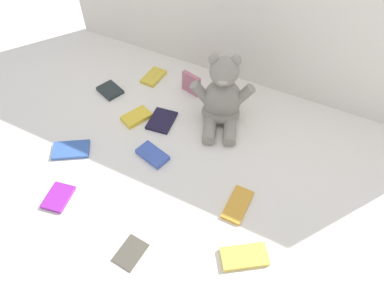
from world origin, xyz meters
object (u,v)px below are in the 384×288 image
at_px(book_case_2, 153,155).
at_px(book_case_7, 191,84).
at_px(book_case_0, 154,77).
at_px(book_case_5, 136,117).
at_px(teddy_bear, 222,98).
at_px(book_case_4, 131,252).
at_px(book_case_10, 71,150).
at_px(book_case_8, 244,256).
at_px(book_case_9, 58,197).
at_px(book_case_3, 238,205).
at_px(book_case_1, 162,121).
at_px(book_case_6, 110,90).

height_order(book_case_2, book_case_7, book_case_7).
xyz_separation_m(book_case_0, book_case_5, (0.07, -0.25, 0.00)).
bearing_deg(teddy_bear, book_case_0, 143.93).
height_order(book_case_2, book_case_4, book_case_2).
height_order(book_case_4, book_case_10, book_case_10).
xyz_separation_m(book_case_8, book_case_9, (-0.63, -0.09, -0.00)).
distance_m(teddy_bear, book_case_10, 0.60).
bearing_deg(book_case_3, book_case_1, -27.75).
distance_m(teddy_bear, book_case_4, 0.65).
bearing_deg(book_case_4, book_case_9, -5.40).
distance_m(book_case_3, book_case_4, 0.37).
bearing_deg(book_case_2, book_case_3, 96.86).
bearing_deg(book_case_3, book_case_8, 118.58).
bearing_deg(book_case_5, book_case_7, 86.71).
xyz_separation_m(book_case_2, book_case_4, (0.13, -0.35, -0.00)).
distance_m(book_case_6, book_case_9, 0.54).
height_order(book_case_1, book_case_9, book_case_9).
height_order(teddy_bear, book_case_2, teddy_bear).
distance_m(book_case_1, book_case_5, 0.10).
bearing_deg(book_case_10, teddy_bear, -78.71).
xyz_separation_m(teddy_bear, book_case_10, (-0.43, -0.40, -0.10)).
xyz_separation_m(book_case_3, book_case_10, (-0.64, -0.07, 0.00)).
bearing_deg(book_case_2, book_case_8, 79.88).
height_order(book_case_3, book_case_5, book_case_5).
relative_size(book_case_2, book_case_3, 0.87).
xyz_separation_m(teddy_bear, book_case_0, (-0.37, 0.10, -0.10)).
bearing_deg(book_case_2, book_case_6, -107.69).
height_order(book_case_2, book_case_5, same).
relative_size(book_case_4, book_case_8, 0.71).
xyz_separation_m(book_case_2, book_case_3, (0.36, -0.05, -0.00)).
bearing_deg(book_case_1, book_case_10, -135.90).
distance_m(teddy_bear, book_case_8, 0.59).
bearing_deg(book_case_4, book_case_8, -151.95).
distance_m(book_case_5, book_case_9, 0.44).
bearing_deg(book_case_3, book_case_4, 52.84).
bearing_deg(book_case_10, book_case_8, -129.38).
relative_size(book_case_7, book_case_10, 0.68).
distance_m(teddy_bear, book_case_5, 0.35).
relative_size(book_case_1, book_case_8, 0.87).
relative_size(book_case_0, book_case_3, 0.86).
bearing_deg(book_case_7, book_case_1, -82.71).
relative_size(book_case_3, book_case_4, 1.37).
height_order(teddy_bear, book_case_3, teddy_bear).
xyz_separation_m(teddy_bear, book_case_3, (0.22, -0.34, -0.10)).
distance_m(book_case_5, book_case_6, 0.21).
bearing_deg(book_case_3, book_case_9, 24.30).
bearing_deg(book_case_4, book_case_0, -60.31).
bearing_deg(book_case_6, book_case_4, 60.55).
bearing_deg(teddy_bear, book_case_6, 166.30).
height_order(book_case_0, book_case_2, book_case_2).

